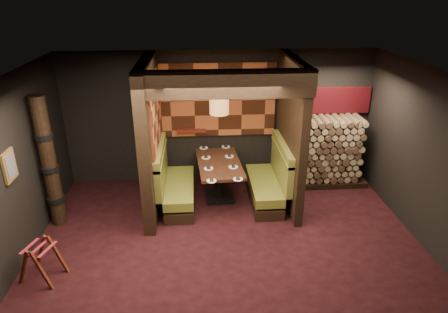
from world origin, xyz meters
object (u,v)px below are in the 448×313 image
pendant_lamp (219,102)px  firewood_stack (327,151)px  dining_table (219,173)px  luggage_rack (41,259)px  booth_bench_right (269,183)px  totem_column (49,164)px  booth_bench_left (174,186)px

pendant_lamp → firewood_stack: pendant_lamp is taller
dining_table → luggage_rack: bearing=-141.4°
luggage_rack → pendant_lamp: bearing=38.0°
booth_bench_right → totem_column: size_ratio=0.67×
pendant_lamp → luggage_rack: bearing=-142.0°
booth_bench_right → firewood_stack: size_ratio=0.92×
pendant_lamp → booth_bench_right: bearing=-5.7°
booth_bench_left → luggage_rack: (-1.86, -2.06, -0.08)m
dining_table → booth_bench_left: bearing=-170.7°
dining_table → firewood_stack: bearing=13.3°
dining_table → booth_bench_right: bearing=-8.5°
booth_bench_right → totem_column: bearing=-172.1°
booth_bench_right → dining_table: booth_bench_right is taller
booth_bench_left → dining_table: booth_bench_left is taller
dining_table → luggage_rack: dining_table is taller
booth_bench_left → firewood_stack: bearing=12.2°
booth_bench_right → firewood_stack: bearing=27.3°
firewood_stack → booth_bench_right: bearing=-152.7°
pendant_lamp → totem_column: bearing=-167.8°
booth_bench_right → dining_table: (-0.99, 0.15, 0.17)m
booth_bench_left → totem_column: (-2.09, -0.55, 0.79)m
dining_table → pendant_lamp: 1.48m
pendant_lamp → firewood_stack: bearing=14.4°
dining_table → firewood_stack: size_ratio=0.91×
dining_table → totem_column: (-2.99, -0.70, 0.62)m
booth_bench_right → luggage_rack: booth_bench_right is taller
luggage_rack → totem_column: totem_column is taller
booth_bench_left → luggage_rack: size_ratio=2.28×
dining_table → firewood_stack: 2.41m
dining_table → pendant_lamp: (0.00, -0.05, 1.48)m
totem_column → firewood_stack: bearing=13.2°
booth_bench_right → pendant_lamp: size_ratio=1.56×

